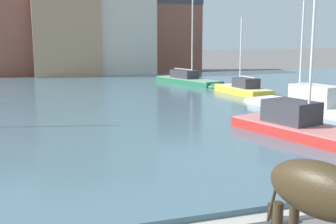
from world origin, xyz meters
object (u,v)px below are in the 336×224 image
object	(u,v)px
sailboat_green	(192,81)
sailboat_red	(307,130)
sailboat_white	(300,105)
sailboat_yellow	(240,90)
giraffe_statue	(328,199)
mooring_bollard	(272,213)

from	to	relation	value
sailboat_green	sailboat_red	xyz separation A→B (m)	(-3.23, -21.87, 0.07)
sailboat_white	sailboat_yellow	xyz separation A→B (m)	(0.27, 8.27, -0.06)
sailboat_white	giraffe_statue	bearing A→B (deg)	-124.63
sailboat_white	mooring_bollard	size ratio (longest dim) A/B	18.82
sailboat_yellow	sailboat_red	distance (m)	15.15
sailboat_yellow	sailboat_green	bearing A→B (deg)	98.81
sailboat_green	mooring_bollard	size ratio (longest dim) A/B	19.30
sailboat_white	sailboat_red	size ratio (longest dim) A/B	0.98
sailboat_yellow	sailboat_red	size ratio (longest dim) A/B	0.68
sailboat_green	mooring_bollard	distance (m)	29.95
sailboat_green	sailboat_red	distance (m)	22.11
giraffe_statue	mooring_bollard	size ratio (longest dim) A/B	9.45
sailboat_white	sailboat_green	bearing A→B (deg)	93.18
sailboat_white	sailboat_yellow	bearing A→B (deg)	88.12
sailboat_white	mooring_bollard	bearing A→B (deg)	-127.77
sailboat_green	sailboat_yellow	size ratio (longest dim) A/B	1.47
sailboat_white	sailboat_yellow	world-z (taller)	sailboat_white
giraffe_statue	mooring_bollard	world-z (taller)	giraffe_statue
sailboat_white	sailboat_yellow	distance (m)	8.28
giraffe_statue	sailboat_white	bearing A→B (deg)	55.37
giraffe_statue	sailboat_white	size ratio (longest dim) A/B	0.50
sailboat_green	sailboat_yellow	world-z (taller)	sailboat_green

